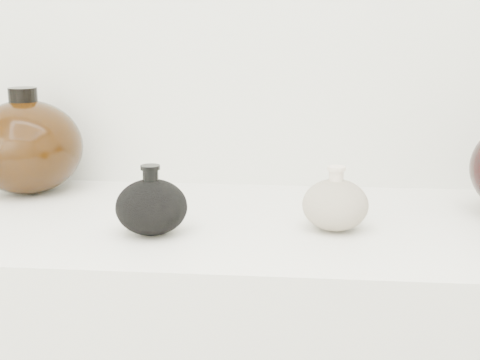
# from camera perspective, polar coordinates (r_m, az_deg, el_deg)

# --- Properties ---
(black_gourd_vase) EXTENTS (0.13, 0.13, 0.11)m
(black_gourd_vase) POSITION_cam_1_polar(r_m,az_deg,el_deg) (1.04, -7.56, -2.24)
(black_gourd_vase) COLOR black
(black_gourd_vase) RESTS_ON display_counter
(cream_gourd_vase) EXTENTS (0.14, 0.14, 0.10)m
(cream_gourd_vase) POSITION_cam_1_polar(r_m,az_deg,el_deg) (1.07, 8.13, -2.06)
(cream_gourd_vase) COLOR #BAB090
(cream_gourd_vase) RESTS_ON display_counter
(left_round_pot) EXTENTS (0.26, 0.26, 0.20)m
(left_round_pot) POSITION_cam_1_polar(r_m,az_deg,el_deg) (1.34, -17.75, 2.75)
(left_round_pot) COLOR black
(left_round_pot) RESTS_ON display_counter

